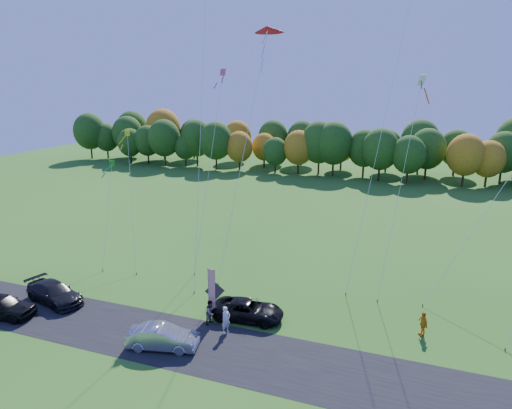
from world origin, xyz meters
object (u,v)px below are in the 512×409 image
(person_east, at_px, (423,324))
(feather_flag, at_px, (211,289))
(silver_sedan, at_px, (162,337))
(black_suv, at_px, (248,310))

(person_east, bearing_deg, feather_flag, -107.69)
(person_east, height_order, feather_flag, feather_flag)
(silver_sedan, height_order, feather_flag, feather_flag)
(black_suv, xyz_separation_m, silver_sedan, (-3.79, -5.36, 0.04))
(person_east, bearing_deg, silver_sedan, -94.87)
(black_suv, height_order, person_east, person_east)
(black_suv, xyz_separation_m, feather_flag, (-2.34, -1.12, 1.76))
(silver_sedan, distance_m, person_east, 17.27)
(black_suv, relative_size, person_east, 2.99)
(black_suv, xyz_separation_m, person_east, (11.83, 2.00, 0.14))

